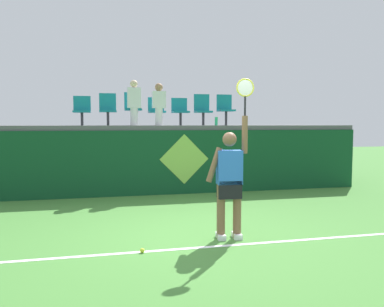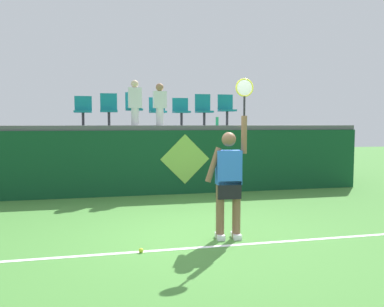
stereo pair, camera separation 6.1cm
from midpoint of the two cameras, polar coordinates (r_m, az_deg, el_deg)
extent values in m
plane|color=#478438|center=(6.35, 0.36, -11.99)|extent=(40.00, 40.00, 0.00)
cube|color=#0F4223|center=(9.78, -4.66, -1.32)|extent=(10.84, 0.20, 1.63)
cube|color=#56565B|center=(11.27, -5.83, 3.88)|extent=(10.84, 3.20, 0.12)
cube|color=white|center=(5.77, 1.83, -13.67)|extent=(9.75, 0.08, 0.01)
cube|color=white|center=(6.17, 3.98, -12.11)|extent=(0.14, 0.27, 0.08)
cube|color=white|center=(6.22, 6.38, -11.97)|extent=(0.14, 0.27, 0.08)
cylinder|color=brown|center=(6.07, 4.01, -8.58)|extent=(0.13, 0.13, 0.86)
cylinder|color=brown|center=(6.13, 6.41, -8.47)|extent=(0.13, 0.13, 0.86)
cube|color=black|center=(6.03, 5.24, -5.28)|extent=(0.38, 0.25, 0.28)
cube|color=blue|center=(5.98, 5.26, -2.04)|extent=(0.40, 0.25, 0.53)
sphere|color=brown|center=(5.94, 5.29, 2.11)|extent=(0.22, 0.22, 0.22)
cylinder|color=brown|center=(5.92, 3.00, -1.67)|extent=(0.26, 0.11, 0.55)
cylinder|color=brown|center=(6.00, 7.52, 2.78)|extent=(0.09, 0.09, 0.58)
cylinder|color=black|center=(6.01, 7.57, 6.98)|extent=(0.03, 0.03, 0.30)
torus|color=gold|center=(6.02, 7.60, 9.64)|extent=(0.28, 0.04, 0.28)
ellipsoid|color=silver|center=(6.02, 7.60, 9.64)|extent=(0.24, 0.04, 0.24)
sphere|color=#D1E533|center=(5.57, -7.69, -14.04)|extent=(0.07, 0.07, 0.07)
cylinder|color=#26B272|center=(10.14, 3.44, 4.79)|extent=(0.08, 0.08, 0.22)
cylinder|color=#38383D|center=(10.40, -16.13, 4.93)|extent=(0.07, 0.07, 0.33)
cube|color=#147F89|center=(10.41, -16.15, 5.98)|extent=(0.44, 0.42, 0.05)
cube|color=#147F89|center=(10.60, -16.12, 7.14)|extent=(0.44, 0.04, 0.39)
cylinder|color=#38383D|center=(10.39, -12.49, 5.04)|extent=(0.07, 0.07, 0.35)
cube|color=#147F89|center=(10.39, -12.51, 6.13)|extent=(0.44, 0.42, 0.05)
cube|color=#147F89|center=(10.59, -12.54, 7.47)|extent=(0.44, 0.04, 0.46)
cylinder|color=#38383D|center=(10.42, -8.86, 5.22)|extent=(0.07, 0.07, 0.39)
cube|color=#147F89|center=(10.42, -8.87, 6.44)|extent=(0.44, 0.42, 0.05)
cube|color=#147F89|center=(10.62, -8.96, 7.73)|extent=(0.44, 0.04, 0.44)
cylinder|color=#38383D|center=(10.48, -5.37, 5.10)|extent=(0.07, 0.07, 0.34)
cube|color=#147F89|center=(10.48, -5.38, 6.16)|extent=(0.44, 0.42, 0.05)
cube|color=#147F89|center=(10.68, -5.52, 7.27)|extent=(0.44, 0.04, 0.38)
cylinder|color=#38383D|center=(10.59, -1.87, 5.11)|extent=(0.07, 0.07, 0.34)
cube|color=#147F89|center=(10.59, -1.87, 6.16)|extent=(0.44, 0.42, 0.05)
cube|color=#147F89|center=(10.79, -2.07, 7.24)|extent=(0.44, 0.04, 0.37)
cylinder|color=#38383D|center=(10.73, 1.52, 5.13)|extent=(0.07, 0.07, 0.35)
cube|color=#147F89|center=(10.73, 1.52, 6.19)|extent=(0.44, 0.42, 0.05)
cube|color=#147F89|center=(10.93, 1.27, 7.54)|extent=(0.44, 0.04, 0.47)
cylinder|color=#38383D|center=(10.92, 4.91, 5.21)|extent=(0.07, 0.07, 0.39)
cube|color=#147F89|center=(10.92, 4.92, 6.36)|extent=(0.44, 0.42, 0.05)
cube|color=#147F89|center=(11.11, 4.62, 7.58)|extent=(0.44, 0.04, 0.43)
cylinder|color=white|center=(10.10, -5.08, 5.44)|extent=(0.20, 0.20, 0.45)
cube|color=white|center=(10.11, -5.09, 7.95)|extent=(0.34, 0.20, 0.43)
sphere|color=#A87A56|center=(10.14, -5.11, 9.75)|extent=(0.21, 0.21, 0.21)
cylinder|color=white|center=(10.08, -8.72, 5.41)|extent=(0.20, 0.20, 0.45)
cube|color=white|center=(10.10, -8.76, 8.15)|extent=(0.34, 0.20, 0.52)
sphere|color=beige|center=(10.13, -8.78, 10.16)|extent=(0.19, 0.19, 0.19)
cube|color=#0F4223|center=(9.89, -1.32, -5.99)|extent=(0.90, 0.01, 0.00)
plane|color=#8CC64C|center=(9.76, -1.33, -0.84)|extent=(1.27, 0.00, 1.27)
camera|label=1|loc=(0.03, -90.23, -0.02)|focal=36.03mm
camera|label=2|loc=(0.03, 89.77, 0.02)|focal=36.03mm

